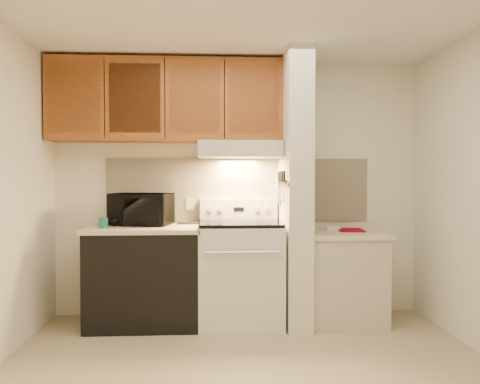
{
  "coord_description": "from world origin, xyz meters",
  "views": [
    {
      "loc": [
        -0.24,
        -3.16,
        1.35
      ],
      "look_at": [
        -0.02,
        0.75,
        1.24
      ],
      "focal_mm": 35.0,
      "sensor_mm": 36.0,
      "label": 1
    }
  ],
  "objects": [
    {
      "name": "floor",
      "position": [
        0.0,
        0.0,
        0.0
      ],
      "size": [
        3.6,
        3.6,
        0.0
      ],
      "primitive_type": "plane",
      "color": "tan",
      "rests_on": "ground"
    },
    {
      "name": "ceiling",
      "position": [
        0.0,
        0.0,
        2.5
      ],
      "size": [
        3.6,
        3.6,
        0.0
      ],
      "primitive_type": "plane",
      "rotation": [
        3.14,
        0.0,
        0.0
      ],
      "color": "white",
      "rests_on": "wall_back"
    },
    {
      "name": "wall_back",
      "position": [
        0.0,
        1.5,
        1.25
      ],
      "size": [
        3.6,
        2.5,
        0.02
      ],
      "primitive_type": "cube",
      "rotation": [
        1.57,
        0.0,
        0.0
      ],
      "color": "white",
      "rests_on": "floor"
    },
    {
      "name": "backsplash",
      "position": [
        0.0,
        1.49,
        1.24
      ],
      "size": [
        2.6,
        0.02,
        0.63
      ],
      "primitive_type": "cube",
      "color": "#F6EBC4",
      "rests_on": "wall_back"
    },
    {
      "name": "range_body",
      "position": [
        0.0,
        1.16,
        0.46
      ],
      "size": [
        0.76,
        0.65,
        0.92
      ],
      "primitive_type": "cube",
      "color": "silver",
      "rests_on": "floor"
    },
    {
      "name": "oven_window",
      "position": [
        0.0,
        0.84,
        0.5
      ],
      "size": [
        0.5,
        0.01,
        0.3
      ],
      "primitive_type": "cube",
      "color": "black",
      "rests_on": "range_body"
    },
    {
      "name": "oven_handle",
      "position": [
        0.0,
        0.8,
        0.72
      ],
      "size": [
        0.65,
        0.02,
        0.02
      ],
      "primitive_type": "cylinder",
      "rotation": [
        0.0,
        1.57,
        0.0
      ],
      "color": "silver",
      "rests_on": "range_body"
    },
    {
      "name": "cooktop",
      "position": [
        0.0,
        1.16,
        0.94
      ],
      "size": [
        0.74,
        0.64,
        0.03
      ],
      "primitive_type": "cube",
      "color": "black",
      "rests_on": "range_body"
    },
    {
      "name": "range_backguard",
      "position": [
        0.0,
        1.44,
        1.05
      ],
      "size": [
        0.76,
        0.08,
        0.2
      ],
      "primitive_type": "cube",
      "color": "silver",
      "rests_on": "range_body"
    },
    {
      "name": "range_display",
      "position": [
        0.0,
        1.4,
        1.05
      ],
      "size": [
        0.1,
        0.01,
        0.04
      ],
      "primitive_type": "cube",
      "color": "black",
      "rests_on": "range_backguard"
    },
    {
      "name": "range_knob_left_outer",
      "position": [
        -0.28,
        1.4,
        1.05
      ],
      "size": [
        0.05,
        0.02,
        0.05
      ],
      "primitive_type": "cylinder",
      "rotation": [
        1.57,
        0.0,
        0.0
      ],
      "color": "silver",
      "rests_on": "range_backguard"
    },
    {
      "name": "range_knob_left_inner",
      "position": [
        -0.18,
        1.4,
        1.05
      ],
      "size": [
        0.05,
        0.02,
        0.05
      ],
      "primitive_type": "cylinder",
      "rotation": [
        1.57,
        0.0,
        0.0
      ],
      "color": "silver",
      "rests_on": "range_backguard"
    },
    {
      "name": "range_knob_right_inner",
      "position": [
        0.18,
        1.4,
        1.05
      ],
      "size": [
        0.05,
        0.02,
        0.05
      ],
      "primitive_type": "cylinder",
      "rotation": [
        1.57,
        0.0,
        0.0
      ],
      "color": "silver",
      "rests_on": "range_backguard"
    },
    {
      "name": "range_knob_right_outer",
      "position": [
        0.28,
        1.4,
        1.05
      ],
      "size": [
        0.05,
        0.02,
        0.05
      ],
      "primitive_type": "cylinder",
      "rotation": [
        1.57,
        0.0,
        0.0
      ],
      "color": "silver",
      "rests_on": "range_backguard"
    },
    {
      "name": "dishwasher_front",
      "position": [
        -0.88,
        1.17,
        0.43
      ],
      "size": [
        1.0,
        0.63,
        0.87
      ],
      "primitive_type": "cube",
      "color": "black",
      "rests_on": "floor"
    },
    {
      "name": "left_countertop",
      "position": [
        -0.88,
        1.17,
        0.89
      ],
      "size": [
        1.04,
        0.67,
        0.04
      ],
      "primitive_type": "cube",
      "color": "beige",
      "rests_on": "dishwasher_front"
    },
    {
      "name": "spoon_rest",
      "position": [
        -0.48,
        1.36,
        0.92
      ],
      "size": [
        0.24,
        0.1,
        0.02
      ],
      "primitive_type": "cube",
      "rotation": [
        0.0,
        0.0,
        0.13
      ],
      "color": "black",
      "rests_on": "left_countertop"
    },
    {
      "name": "teal_jar",
      "position": [
        -1.23,
        1.06,
        0.96
      ],
      "size": [
        0.09,
        0.09,
        0.09
      ],
      "primitive_type": "cylinder",
      "rotation": [
        0.0,
        0.0,
        -0.06
      ],
      "color": "#1E6B5F",
      "rests_on": "left_countertop"
    },
    {
      "name": "outlet",
      "position": [
        -0.48,
        1.48,
        1.1
      ],
      "size": [
        0.08,
        0.01,
        0.12
      ],
      "primitive_type": "cube",
      "color": "beige",
      "rests_on": "backsplash"
    },
    {
      "name": "microwave",
      "position": [
        -0.93,
        1.31,
        1.06
      ],
      "size": [
        0.6,
        0.46,
        0.3
      ],
      "primitive_type": "imported",
      "rotation": [
        0.0,
        0.0,
        -0.19
      ],
      "color": "black",
      "rests_on": "left_countertop"
    },
    {
      "name": "partition_pillar",
      "position": [
        0.51,
        1.15,
        1.25
      ],
      "size": [
        0.22,
        0.7,
        2.5
      ],
      "primitive_type": "cube",
      "color": "silver",
      "rests_on": "floor"
    },
    {
      "name": "pillar_trim",
      "position": [
        0.39,
        1.15,
        1.3
      ],
      "size": [
        0.01,
        0.7,
        0.04
      ],
      "primitive_type": "cube",
      "color": "#985021",
      "rests_on": "partition_pillar"
    },
    {
      "name": "knife_strip",
      "position": [
        0.39,
        1.1,
        1.32
      ],
      "size": [
        0.02,
        0.42,
        0.04
      ],
      "primitive_type": "cube",
      "color": "black",
      "rests_on": "partition_pillar"
    },
    {
      "name": "knife_blade_a",
      "position": [
        0.38,
        0.93,
        1.22
      ],
      "size": [
        0.01,
        0.03,
        0.16
      ],
      "primitive_type": "cube",
      "color": "silver",
      "rests_on": "knife_strip"
    },
    {
      "name": "knife_handle_a",
      "position": [
        0.38,
        0.93,
        1.37
      ],
      "size": [
        0.02,
        0.02,
        0.1
      ],
      "primitive_type": "cylinder",
      "color": "black",
      "rests_on": "knife_strip"
    },
    {
      "name": "knife_blade_b",
      "position": [
        0.38,
        1.01,
        1.21
      ],
      "size": [
        0.01,
        0.04,
        0.18
      ],
      "primitive_type": "cube",
      "color": "silver",
      "rests_on": "knife_strip"
    },
    {
      "name": "knife_handle_b",
      "position": [
        0.38,
        1.03,
        1.37
      ],
      "size": [
        0.02,
        0.02,
        0.1
      ],
      "primitive_type": "cylinder",
      "color": "black",
      "rests_on": "knife_strip"
    },
    {
      "name": "knife_blade_c",
      "position": [
        0.38,
        1.1,
        1.2
      ],
      "size": [
        0.01,
        0.04,
        0.2
      ],
      "primitive_type": "cube",
      "color": "silver",
      "rests_on": "knife_strip"
    },
    {
      "name": "knife_handle_c",
      "position": [
        0.38,
        1.1,
        1.37
      ],
      "size": [
        0.02,
        0.02,
        0.1
      ],
      "primitive_type": "cylinder",
      "color": "black",
      "rests_on": "knife_strip"
    },
    {
      "name": "knife_blade_d",
      "position": [
        0.38,
        1.18,
        1.22
      ],
      "size": [
        0.01,
        0.04,
        0.16
      ],
      "primitive_type": "cube",
      "color": "silver",
      "rests_on": "knife_strip"
    },
    {
      "name": "knife_handle_d",
      "position": [
        0.38,
        1.19,
        1.37
      ],
      "size": [
        0.02,
        0.02,
        0.1
      ],
      "primitive_type": "cylinder",
      "color": "black",
      "rests_on": "knife_strip"
    },
    {
      "name": "knife_blade_e",
      "position": [
        0.38,
        1.27,
        1.21
      ],
      "size": [
        0.01,
        0.04,
        0.18
      ],
      "primitive_type": "cube",
      "color": "silver",
      "rests_on": "knife_strip"
    },
    {
      "name": "knife_handle_e",
      "position": [
        0.38,
        1.26,
        1.37
      ],
      "size": [
        0.02,
        0.02,
        0.1
      ],
      "primitive_type": "cylinder",
      "color": "black",
      "rests_on": "knife_strip"
    },
    {
      "name": "oven_mitt",
      "position": [
        0.38,
        1.32,
        1.22
      ],
      "size": [
        0.03,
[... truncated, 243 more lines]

